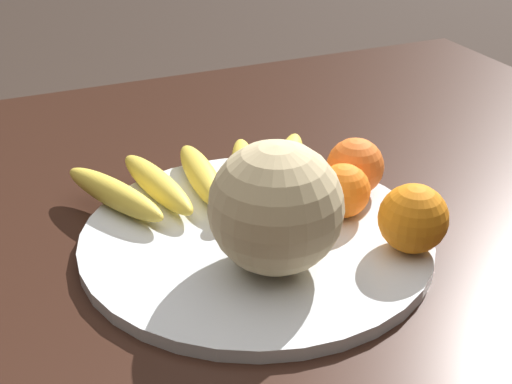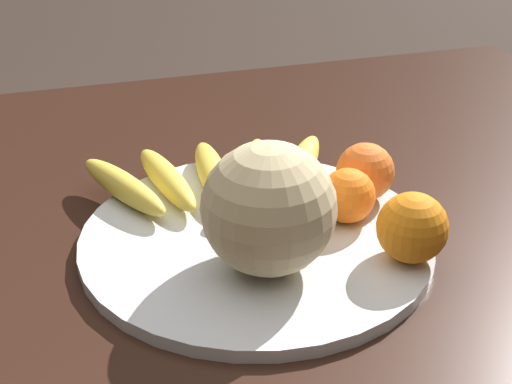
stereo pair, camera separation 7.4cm
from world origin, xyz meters
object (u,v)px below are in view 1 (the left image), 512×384
object	(u,v)px
banana_bunch	(206,177)
kitchen_table	(185,311)
fruit_bowl	(256,238)
produce_tag	(270,229)
orange_front_left	(413,218)
melon	(276,208)
orange_front_right	(343,191)
orange_back_left	(354,165)
orange_mid_center	(290,188)

from	to	relation	value
banana_bunch	kitchen_table	bearing A→B (deg)	145.95
fruit_bowl	produce_tag	world-z (taller)	produce_tag
kitchen_table	fruit_bowl	distance (m)	0.13
kitchen_table	orange_front_left	bearing A→B (deg)	147.89
kitchen_table	melon	bearing A→B (deg)	123.06
melon	orange_front_right	distance (m)	0.13
kitchen_table	orange_back_left	distance (m)	0.26
orange_back_left	melon	bearing A→B (deg)	35.11
orange_front_right	orange_mid_center	bearing A→B (deg)	-21.73
fruit_bowl	banana_bunch	bearing A→B (deg)	-82.43
orange_front_right	orange_mid_center	size ratio (longest dim) A/B	0.88
orange_front_left	fruit_bowl	bearing A→B (deg)	-34.18
melon	orange_back_left	distance (m)	0.19
orange_mid_center	fruit_bowl	bearing A→B (deg)	21.88
melon	orange_mid_center	bearing A→B (deg)	-124.04
fruit_bowl	melon	xyz separation A→B (m)	(0.01, 0.06, 0.07)
orange_front_left	orange_mid_center	bearing A→B (deg)	-52.53
kitchen_table	banana_bunch	bearing A→B (deg)	-128.21
orange_front_right	orange_front_left	bearing A→B (deg)	108.72
banana_bunch	orange_front_left	world-z (taller)	orange_front_left
banana_bunch	orange_front_right	bearing A→B (deg)	-129.81
kitchen_table	fruit_bowl	bearing A→B (deg)	151.96
kitchen_table	orange_front_right	bearing A→B (deg)	166.96
orange_front_left	produce_tag	bearing A→B (deg)	-37.59
orange_mid_center	orange_front_left	bearing A→B (deg)	127.47
orange_mid_center	produce_tag	size ratio (longest dim) A/B	0.70
fruit_bowl	produce_tag	size ratio (longest dim) A/B	3.80
orange_front_right	orange_mid_center	world-z (taller)	orange_mid_center
orange_back_left	banana_bunch	bearing A→B (deg)	-23.92
kitchen_table	melon	world-z (taller)	melon
orange_front_left	orange_mid_center	distance (m)	0.14
produce_tag	kitchen_table	bearing A→B (deg)	-49.54
fruit_bowl	orange_back_left	xyz separation A→B (m)	(-0.14, -0.04, 0.04)
banana_bunch	produce_tag	xyz separation A→B (m)	(-0.03, 0.11, -0.02)
orange_front_right	fruit_bowl	bearing A→B (deg)	-1.15
fruit_bowl	orange_front_left	size ratio (longest dim) A/B	5.27
kitchen_table	orange_front_right	world-z (taller)	orange_front_right
orange_front_left	orange_front_right	bearing A→B (deg)	-71.28
kitchen_table	banana_bunch	distance (m)	0.16
kitchen_table	orange_front_left	world-z (taller)	orange_front_left
kitchen_table	melon	size ratio (longest dim) A/B	11.20
orange_front_right	melon	bearing A→B (deg)	28.82
orange_front_left	orange_back_left	xyz separation A→B (m)	(-0.01, -0.13, -0.00)
fruit_bowl	orange_back_left	world-z (taller)	orange_back_left
banana_bunch	orange_back_left	xyz separation A→B (m)	(-0.16, 0.07, 0.02)
banana_bunch	orange_front_left	bearing A→B (deg)	-139.64
orange_back_left	orange_front_left	bearing A→B (deg)	86.08
fruit_bowl	orange_front_left	world-z (taller)	orange_front_left
fruit_bowl	orange_back_left	distance (m)	0.15
orange_front_left	orange_back_left	size ratio (longest dim) A/B	1.06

